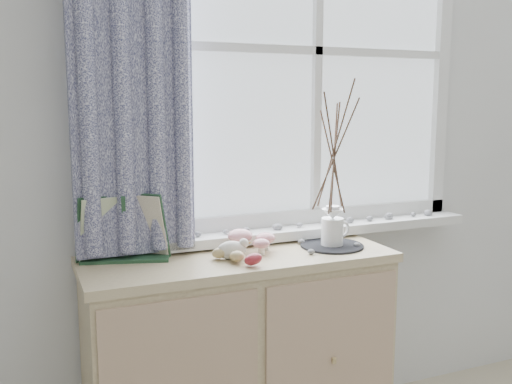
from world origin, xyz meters
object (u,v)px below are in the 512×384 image
(sideboard, at_px, (240,359))
(twig_pitcher, at_px, (334,151))
(toadstool_cluster, at_px, (250,240))
(botanical_book, at_px, (126,228))

(sideboard, distance_m, twig_pitcher, 0.91)
(toadstool_cluster, bearing_deg, twig_pitcher, -7.58)
(sideboard, height_order, twig_pitcher, twig_pitcher)
(botanical_book, relative_size, toadstool_cluster, 1.65)
(sideboard, bearing_deg, twig_pitcher, -3.08)
(toadstool_cluster, height_order, twig_pitcher, twig_pitcher)
(sideboard, bearing_deg, botanical_book, 170.78)
(botanical_book, bearing_deg, sideboard, 6.73)
(twig_pitcher, bearing_deg, toadstool_cluster, 162.73)
(sideboard, relative_size, twig_pitcher, 1.76)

